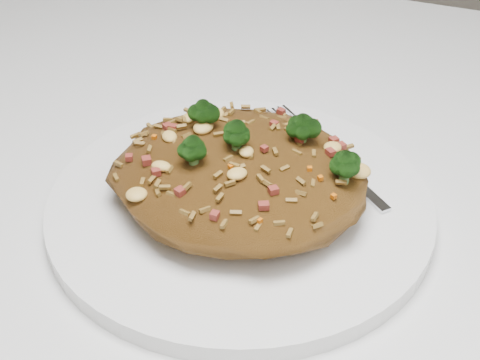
{
  "coord_description": "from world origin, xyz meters",
  "views": [
    {
      "loc": [
        0.05,
        -0.42,
        1.07
      ],
      "look_at": [
        -0.1,
        -0.07,
        0.78
      ],
      "focal_mm": 50.0,
      "sensor_mm": 36.0,
      "label": 1
    }
  ],
  "objects_px": {
    "plate": "(240,204)",
    "fork": "(330,159)",
    "dining_table": "(380,277)",
    "fried_rice": "(240,165)"
  },
  "relations": [
    {
      "from": "plate",
      "to": "fried_rice",
      "type": "bearing_deg",
      "value": 44.02
    },
    {
      "from": "plate",
      "to": "fork",
      "type": "distance_m",
      "value": 0.09
    },
    {
      "from": "fork",
      "to": "dining_table",
      "type": "bearing_deg",
      "value": 36.29
    },
    {
      "from": "plate",
      "to": "fork",
      "type": "relative_size",
      "value": 2.12
    },
    {
      "from": "plate",
      "to": "fried_rice",
      "type": "relative_size",
      "value": 1.52
    },
    {
      "from": "dining_table",
      "to": "plate",
      "type": "height_order",
      "value": "plate"
    },
    {
      "from": "dining_table",
      "to": "plate",
      "type": "bearing_deg",
      "value": -147.11
    },
    {
      "from": "dining_table",
      "to": "fork",
      "type": "bearing_deg",
      "value": 175.99
    },
    {
      "from": "fried_rice",
      "to": "fork",
      "type": "relative_size",
      "value": 1.4
    },
    {
      "from": "dining_table",
      "to": "plate",
      "type": "xyz_separation_m",
      "value": [
        -0.1,
        -0.07,
        0.1
      ]
    }
  ]
}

